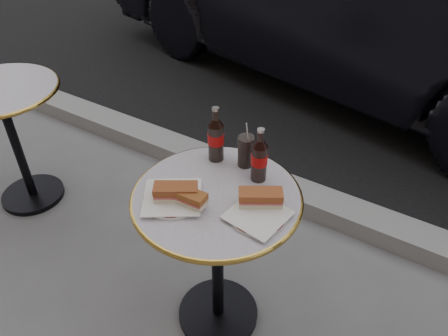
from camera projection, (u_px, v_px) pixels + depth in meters
The scene contains 13 objects.
ground at pixel (218, 314), 2.01m from camera, with size 80.00×80.00×0.00m, color slate.
asphalt_road at pixel (437, 13), 5.37m from camera, with size 40.00×8.00×0.00m, color black.
curb at pixel (300, 197), 2.58m from camera, with size 40.00×0.20×0.12m, color gray.
bistro_table at pixel (218, 262), 1.79m from camera, with size 0.62×0.62×0.73m, color #BAB2C4, non-canonical shape.
bistro_table_second at pixel (17, 147), 2.44m from camera, with size 0.62×0.62×0.73m, color #BAB2C4, non-canonical shape.
plate_left at pixel (172, 199), 1.54m from camera, with size 0.21×0.21×0.01m, color white.
plate_right at pixel (258, 216), 1.47m from camera, with size 0.19×0.19×0.01m, color silver.
sandwich_left_a at pixel (176, 193), 1.51m from camera, with size 0.15×0.07×0.05m, color brown.
sandwich_left_b at pixel (188, 198), 1.50m from camera, with size 0.13×0.06×0.05m, color brown.
sandwich_right at pixel (261, 198), 1.49m from camera, with size 0.15×0.07×0.05m, color #9E4E28.
cola_bottle_left at pixel (216, 134), 1.67m from camera, with size 0.06×0.06×0.23m, color black, non-canonical shape.
cola_bottle_right at pixel (260, 155), 1.57m from camera, with size 0.06×0.06×0.22m, color black, non-canonical shape.
cola_glass at pixel (246, 151), 1.66m from camera, with size 0.06×0.06×0.13m, color black.
Camera 1 is at (0.65, -0.99, 1.76)m, focal length 35.00 mm.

